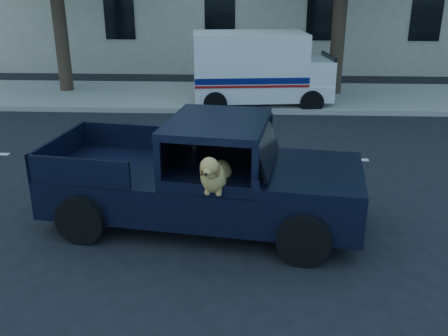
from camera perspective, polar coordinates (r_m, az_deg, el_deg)
name	(u,v)px	position (r m, az deg, el deg)	size (l,w,h in m)	color
ground	(110,229)	(8.15, -12.91, -6.77)	(120.00, 120.00, 0.00)	black
far_sidewalk	(183,96)	(16.68, -4.75, 8.22)	(60.00, 4.00, 0.15)	gray
lane_stripes	(240,158)	(10.98, 1.84, 1.15)	(21.60, 0.14, 0.01)	silver
pickup_truck	(198,189)	(7.89, -2.99, -2.46)	(5.07, 2.81, 1.73)	black
mail_truck	(258,75)	(15.32, 3.93, 10.55)	(4.25, 2.46, 2.23)	silver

